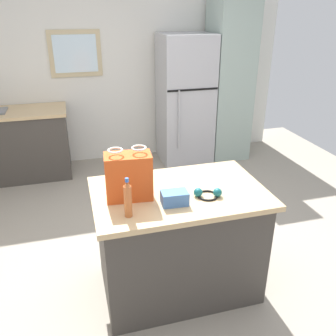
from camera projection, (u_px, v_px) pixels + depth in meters
ground at (165, 262)px, 3.23m from camera, size 6.37×6.37×0.00m
back_wall at (115, 71)px, 5.03m from camera, size 4.84×0.13×2.55m
kitchen_island at (178, 241)px, 2.78m from camera, size 1.26×0.82×0.89m
refrigerator at (185, 100)px, 5.06m from camera, size 0.71×0.68×1.78m
tall_cabinet at (229, 83)px, 5.13m from camera, size 0.55×0.61×2.21m
sink_counter at (13, 144)px, 4.67m from camera, size 1.42×0.67×1.09m
shopping_bag at (129, 176)px, 2.44m from camera, size 0.33×0.20×0.37m
small_box at (175, 198)px, 2.41m from camera, size 0.19×0.13×0.09m
bottle at (128, 199)px, 2.24m from camera, size 0.05×0.05×0.27m
ear_defenders at (208, 194)px, 2.51m from camera, size 0.19×0.19×0.06m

